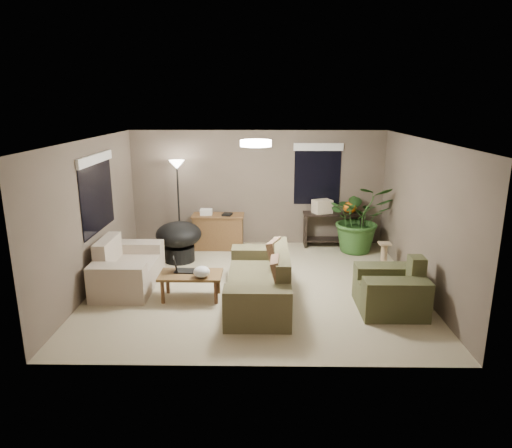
{
  "coord_description": "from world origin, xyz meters",
  "views": [
    {
      "loc": [
        0.11,
        -7.36,
        3.08
      ],
      "look_at": [
        0.0,
        0.2,
        1.05
      ],
      "focal_mm": 32.0,
      "sensor_mm": 36.0,
      "label": 1
    }
  ],
  "objects_px": {
    "coffee_table": "(191,277)",
    "papasan_chair": "(179,238)",
    "console_table": "(333,227)",
    "floor_lamp": "(177,175)",
    "main_sofa": "(261,284)",
    "cat_scratching_post": "(384,257)",
    "loveseat": "(127,269)",
    "houseplant": "(359,225)",
    "desk": "(218,231)",
    "armchair": "(391,291)"
  },
  "relations": [
    {
      "from": "main_sofa",
      "to": "papasan_chair",
      "type": "bearing_deg",
      "value": 130.97
    },
    {
      "from": "console_table",
      "to": "cat_scratching_post",
      "type": "distance_m",
      "value": 1.59
    },
    {
      "from": "armchair",
      "to": "coffee_table",
      "type": "height_order",
      "value": "armchair"
    },
    {
      "from": "coffee_table",
      "to": "cat_scratching_post",
      "type": "bearing_deg",
      "value": 22.72
    },
    {
      "from": "coffee_table",
      "to": "cat_scratching_post",
      "type": "height_order",
      "value": "cat_scratching_post"
    },
    {
      "from": "loveseat",
      "to": "console_table",
      "type": "xyz_separation_m",
      "value": [
        3.87,
        2.32,
        0.14
      ]
    },
    {
      "from": "desk",
      "to": "loveseat",
      "type": "bearing_deg",
      "value": -122.96
    },
    {
      "from": "desk",
      "to": "floor_lamp",
      "type": "bearing_deg",
      "value": -179.18
    },
    {
      "from": "main_sofa",
      "to": "loveseat",
      "type": "xyz_separation_m",
      "value": [
        -2.3,
        0.59,
        0.0
      ]
    },
    {
      "from": "houseplant",
      "to": "armchair",
      "type": "bearing_deg",
      "value": -91.38
    },
    {
      "from": "coffee_table",
      "to": "houseplant",
      "type": "height_order",
      "value": "houseplant"
    },
    {
      "from": "floor_lamp",
      "to": "cat_scratching_post",
      "type": "distance_m",
      "value": 4.48
    },
    {
      "from": "main_sofa",
      "to": "console_table",
      "type": "bearing_deg",
      "value": 61.73
    },
    {
      "from": "papasan_chair",
      "to": "loveseat",
      "type": "bearing_deg",
      "value": -117.39
    },
    {
      "from": "desk",
      "to": "cat_scratching_post",
      "type": "xyz_separation_m",
      "value": [
        3.27,
        -1.17,
        -0.16
      ]
    },
    {
      "from": "loveseat",
      "to": "desk",
      "type": "bearing_deg",
      "value": 57.04
    },
    {
      "from": "console_table",
      "to": "papasan_chair",
      "type": "distance_m",
      "value": 3.36
    },
    {
      "from": "cat_scratching_post",
      "to": "coffee_table",
      "type": "bearing_deg",
      "value": -157.28
    },
    {
      "from": "cat_scratching_post",
      "to": "loveseat",
      "type": "bearing_deg",
      "value": -168.4
    },
    {
      "from": "loveseat",
      "to": "floor_lamp",
      "type": "distance_m",
      "value": 2.54
    },
    {
      "from": "loveseat",
      "to": "desk",
      "type": "height_order",
      "value": "loveseat"
    },
    {
      "from": "console_table",
      "to": "floor_lamp",
      "type": "xyz_separation_m",
      "value": [
        -3.32,
        -0.21,
        1.16
      ]
    },
    {
      "from": "papasan_chair",
      "to": "floor_lamp",
      "type": "relative_size",
      "value": 0.62
    },
    {
      "from": "papasan_chair",
      "to": "cat_scratching_post",
      "type": "xyz_separation_m",
      "value": [
        3.97,
        -0.34,
        -0.25
      ]
    },
    {
      "from": "armchair",
      "to": "console_table",
      "type": "xyz_separation_m",
      "value": [
        -0.42,
        3.19,
        0.14
      ]
    },
    {
      "from": "loveseat",
      "to": "coffee_table",
      "type": "height_order",
      "value": "loveseat"
    },
    {
      "from": "coffee_table",
      "to": "cat_scratching_post",
      "type": "xyz_separation_m",
      "value": [
        3.47,
        1.45,
        -0.14
      ]
    },
    {
      "from": "main_sofa",
      "to": "desk",
      "type": "xyz_separation_m",
      "value": [
        -0.93,
        2.71,
        0.08
      ]
    },
    {
      "from": "papasan_chair",
      "to": "houseplant",
      "type": "bearing_deg",
      "value": 10.14
    },
    {
      "from": "main_sofa",
      "to": "coffee_table",
      "type": "xyz_separation_m",
      "value": [
        -1.13,
        0.09,
        0.06
      ]
    },
    {
      "from": "houseplant",
      "to": "cat_scratching_post",
      "type": "distance_m",
      "value": 1.1
    },
    {
      "from": "console_table",
      "to": "cat_scratching_post",
      "type": "relative_size",
      "value": 2.6
    },
    {
      "from": "cat_scratching_post",
      "to": "houseplant",
      "type": "bearing_deg",
      "value": 106.15
    },
    {
      "from": "desk",
      "to": "houseplant",
      "type": "height_order",
      "value": "houseplant"
    },
    {
      "from": "coffee_table",
      "to": "armchair",
      "type": "bearing_deg",
      "value": -6.77
    },
    {
      "from": "coffee_table",
      "to": "desk",
      "type": "height_order",
      "value": "desk"
    },
    {
      "from": "coffee_table",
      "to": "papasan_chair",
      "type": "xyz_separation_m",
      "value": [
        -0.51,
        1.79,
        0.11
      ]
    },
    {
      "from": "loveseat",
      "to": "coffee_table",
      "type": "distance_m",
      "value": 1.28
    },
    {
      "from": "main_sofa",
      "to": "papasan_chair",
      "type": "xyz_separation_m",
      "value": [
        -1.63,
        1.88,
        0.17
      ]
    },
    {
      "from": "console_table",
      "to": "floor_lamp",
      "type": "bearing_deg",
      "value": -176.39
    },
    {
      "from": "armchair",
      "to": "console_table",
      "type": "distance_m",
      "value": 3.22
    },
    {
      "from": "coffee_table",
      "to": "cat_scratching_post",
      "type": "relative_size",
      "value": 2.0
    },
    {
      "from": "armchair",
      "to": "console_table",
      "type": "bearing_deg",
      "value": 97.53
    },
    {
      "from": "console_table",
      "to": "loveseat",
      "type": "bearing_deg",
      "value": -149.05
    },
    {
      "from": "armchair",
      "to": "console_table",
      "type": "height_order",
      "value": "armchair"
    },
    {
      "from": "main_sofa",
      "to": "papasan_chair",
      "type": "relative_size",
      "value": 1.87
    },
    {
      "from": "coffee_table",
      "to": "console_table",
      "type": "xyz_separation_m",
      "value": [
        2.69,
        2.82,
        0.08
      ]
    },
    {
      "from": "desk",
      "to": "cat_scratching_post",
      "type": "height_order",
      "value": "desk"
    },
    {
      "from": "armchair",
      "to": "desk",
      "type": "height_order",
      "value": "armchair"
    },
    {
      "from": "main_sofa",
      "to": "desk",
      "type": "height_order",
      "value": "main_sofa"
    }
  ]
}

